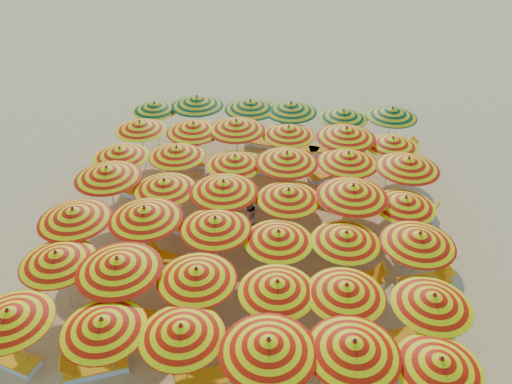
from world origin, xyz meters
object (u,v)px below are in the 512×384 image
Objects in this scene: umbrella_6 at (57,257)px; umbrella_16 at (346,237)px; umbrella_7 at (118,264)px; umbrella_17 at (419,238)px; umbrella_18 at (107,172)px; umbrella_33 at (289,131)px; lounger_11 at (303,240)px; lounger_1 at (95,367)px; umbrella_37 at (197,101)px; lounger_10 at (183,228)px; lounger_15 at (330,198)px; lounger_19 at (329,175)px; umbrella_38 at (251,105)px; umbrella_20 at (224,186)px; umbrella_29 at (408,163)px; umbrella_41 at (392,112)px; lounger_9 at (425,282)px; lounger_4 at (145,318)px; lounger_5 at (185,320)px; umbrella_3 at (269,345)px; lounger_17 at (185,165)px; umbrella_14 at (215,223)px; beachgoer_b at (249,216)px; lounger_7 at (168,260)px; lounger_22 at (328,150)px; umbrella_19 at (165,185)px; umbrella_28 at (348,158)px; lounger_13 at (139,194)px; lounger_12 at (411,246)px; lounger_8 at (358,279)px; umbrella_0 at (9,316)px; umbrella_31 at (194,127)px; umbrella_39 at (291,107)px; umbrella_36 at (155,106)px; lounger_2 at (209,379)px; umbrella_26 at (235,160)px; beachgoer_a at (207,188)px; umbrella_34 at (346,133)px; umbrella_4 at (354,347)px; lounger_0 at (10,358)px; umbrella_27 at (287,158)px; lounger_20 at (264,143)px; umbrella_15 at (278,236)px; umbrella_8 at (197,274)px; umbrella_11 at (433,300)px.

umbrella_6 is 8.57m from umbrella_16.
umbrella_7 reaches higher than umbrella_17.
umbrella_6 is 4.30m from umbrella_18.
lounger_11 is at bearing -79.14° from umbrella_33.
umbrella_37 is at bearing -112.69° from lounger_1.
umbrella_37 reaches higher than lounger_10.
lounger_19 is at bearing 110.13° from lounger_15.
umbrella_38 is at bearing 77.55° from umbrella_7.
umbrella_29 is at bearing 19.53° from umbrella_20.
umbrella_41 is at bearing -146.68° from lounger_1.
umbrella_37 is at bearing 120.24° from lounger_9.
lounger_5 is (1.21, 0.06, 0.00)m from lounger_4.
lounger_17 is at bearing 113.79° from umbrella_3.
umbrella_14 reaches higher than beachgoer_b.
lounger_22 is (5.47, 8.14, 0.00)m from lounger_7.
umbrella_19 is 0.91× the size of umbrella_28.
lounger_4 is at bearing -112.56° from umbrella_20.
lounger_13 is 1.00× the size of lounger_15.
lounger_15 is at bearing 48.20° from umbrella_7.
lounger_12 is at bearing -143.46° from lounger_4.
lounger_1 is at bearing -122.67° from umbrella_14.
umbrella_7 is 7.67m from lounger_8.
umbrella_0 reaches higher than lounger_9.
umbrella_33 is at bearing 4.85° from umbrella_31.
beachgoer_b is at bearing 20.04° from umbrella_20.
umbrella_41 is (10.64, 6.33, -0.12)m from umbrella_18.
umbrella_36 is at bearing -178.70° from umbrella_39.
lounger_2 is at bearing -23.82° from umbrella_6.
umbrella_7 is at bearing 167.74° from lounger_5.
lounger_5 is at bearing -105.92° from umbrella_33.
umbrella_26 is at bearing -173.82° from lounger_19.
beachgoer_a reaches higher than lounger_1.
umbrella_26 is 4.74m from umbrella_34.
lounger_1 is at bearing -102.15° from umbrella_38.
umbrella_4 is 8.72m from lounger_10.
umbrella_39 reaches higher than lounger_0.
umbrella_7 is at bearing 23.08° from lounger_12.
umbrella_27 is 3.49m from lounger_19.
umbrella_0 reaches higher than lounger_20.
umbrella_19 is 1.08× the size of umbrella_36.
umbrella_20 is 1.47× the size of lounger_1.
lounger_8 is (2.66, 0.30, -1.85)m from umbrella_15.
umbrella_4 is at bearing -105.27° from lounger_8.
umbrella_26 reaches higher than lounger_5.
umbrella_36 is (-4.26, 10.51, -0.15)m from umbrella_8.
lounger_9 is at bearing 58.60° from umbrella_4.
umbrella_33 is 1.62× the size of lounger_11.
umbrella_11 is at bearing -13.22° from lounger_5.
umbrella_0 reaches higher than umbrella_16.
umbrella_15 is (6.27, 1.81, -0.09)m from umbrella_6.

